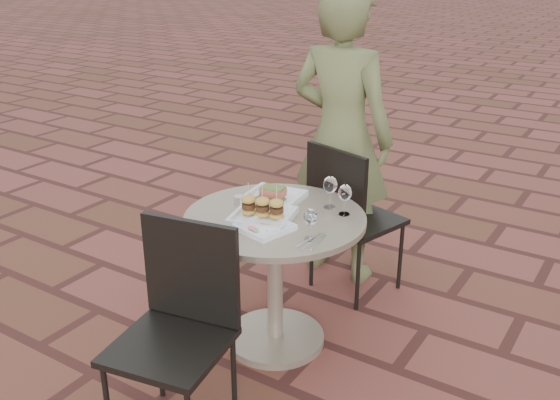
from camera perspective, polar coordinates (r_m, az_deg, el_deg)
The scene contains 13 objects.
ground at distance 3.41m, azimuth 3.90°, elevation -12.93°, with size 60.00×60.00×0.00m, color brown.
cafe_table at distance 3.17m, azimuth -0.46°, elevation -5.52°, with size 0.90×0.90×0.73m.
chair_far at distance 3.63m, azimuth 6.18°, elevation -0.80°, with size 0.55×0.55×0.93m.
chair_near at distance 2.65m, azimuth -9.12°, elevation -10.25°, with size 0.51×0.51×0.93m.
diner at distance 3.77m, azimuth 5.62°, elevation 5.72°, with size 0.65×0.43×1.79m, color brown.
plate_salmon at distance 3.24m, azimuth -0.66°, elevation 0.29°, with size 0.31×0.31×0.08m.
plate_sliders at distance 3.01m, azimuth -1.61°, elevation -1.09°, with size 0.33×0.33×0.18m.
plate_tuna at distance 2.91m, azimuth -1.44°, elevation -2.47°, with size 0.27×0.27×0.03m.
wine_glass_right at distance 2.78m, azimuth 2.82°, elevation -1.64°, with size 0.06×0.06×0.15m.
wine_glass_mid at distance 3.13m, azimuth 4.61°, elevation 1.33°, with size 0.07×0.07×0.17m.
wine_glass_far at distance 3.05m, azimuth 5.96°, elevation 0.60°, with size 0.07×0.07×0.16m.
steel_ramekin at distance 3.20m, azimuth -3.73°, elevation -0.01°, with size 0.06×0.06×0.04m, color silver.
cutlery_set at distance 2.80m, azimuth 3.05°, elevation -3.80°, with size 0.09×0.20×0.00m, color silver, non-canonical shape.
Camera 1 is at (1.31, -2.47, 1.96)m, focal length 40.00 mm.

